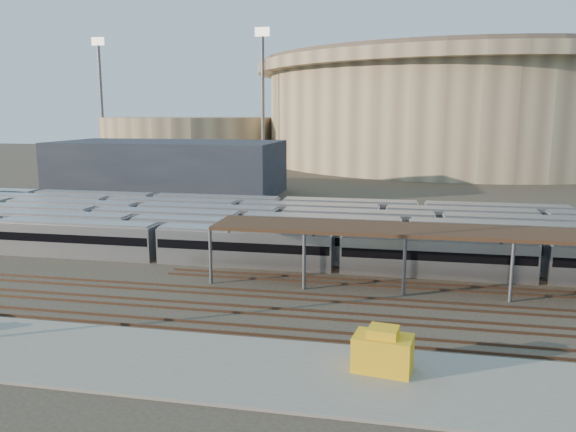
% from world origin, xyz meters
% --- Properties ---
extents(ground, '(420.00, 420.00, 0.00)m').
position_xyz_m(ground, '(0.00, 0.00, 0.00)').
color(ground, '#383026').
rests_on(ground, ground).
extents(apron, '(50.00, 9.00, 0.20)m').
position_xyz_m(apron, '(-5.00, -15.00, 0.10)').
color(apron, gray).
rests_on(apron, ground).
extents(subway_trains, '(128.04, 23.90, 3.60)m').
position_xyz_m(subway_trains, '(-2.62, 18.50, 1.80)').
color(subway_trains, silver).
rests_on(subway_trains, ground).
extents(inspection_shed, '(60.30, 6.00, 5.30)m').
position_xyz_m(inspection_shed, '(22.00, 4.00, 4.98)').
color(inspection_shed, '#57575C').
rests_on(inspection_shed, ground).
extents(empty_tracks, '(170.00, 9.62, 0.18)m').
position_xyz_m(empty_tracks, '(0.00, -5.00, 0.09)').
color(empty_tracks, '#4C3323').
rests_on(empty_tracks, ground).
extents(stadium, '(124.00, 124.00, 32.50)m').
position_xyz_m(stadium, '(25.00, 140.00, 16.47)').
color(stadium, tan).
rests_on(stadium, ground).
extents(secondary_arena, '(56.00, 56.00, 14.00)m').
position_xyz_m(secondary_arena, '(-60.00, 130.00, 7.00)').
color(secondary_arena, tan).
rests_on(secondary_arena, ground).
extents(service_building, '(42.00, 20.00, 10.00)m').
position_xyz_m(service_building, '(-35.00, 55.00, 5.00)').
color(service_building, '#1E232D').
rests_on(service_building, ground).
extents(floodlight_0, '(4.00, 1.00, 38.40)m').
position_xyz_m(floodlight_0, '(-30.00, 110.00, 20.65)').
color(floodlight_0, '#57575C').
rests_on(floodlight_0, ground).
extents(floodlight_1, '(4.00, 1.00, 38.40)m').
position_xyz_m(floodlight_1, '(-85.00, 120.00, 20.65)').
color(floodlight_1, '#57575C').
rests_on(floodlight_1, ground).
extents(floodlight_3, '(4.00, 1.00, 38.40)m').
position_xyz_m(floodlight_3, '(-10.00, 160.00, 20.65)').
color(floodlight_3, '#57575C').
rests_on(floodlight_3, ground).
extents(yellow_equipment, '(3.69, 2.61, 2.13)m').
position_xyz_m(yellow_equipment, '(7.90, -13.79, 1.27)').
color(yellow_equipment, gold).
rests_on(yellow_equipment, apron).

